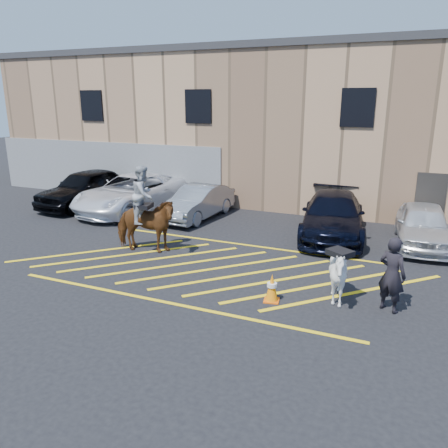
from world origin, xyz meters
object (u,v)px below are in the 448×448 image
at_px(car_white_pickup, 133,193).
at_px(saddled_white, 338,275).
at_px(car_black_suv, 86,188).
at_px(handler, 392,274).
at_px(traffic_cone, 272,288).
at_px(mounted_bay, 145,218).
at_px(car_silver_sedan, 198,202).
at_px(car_white_suv, 423,225).
at_px(car_blue_suv, 333,215).

distance_m(car_white_pickup, saddled_white, 11.68).
relative_size(car_black_suv, handler, 2.75).
height_order(car_black_suv, traffic_cone, car_black_suv).
height_order(car_white_pickup, saddled_white, car_white_pickup).
distance_m(mounted_bay, saddled_white, 6.64).
xyz_separation_m(car_silver_sedan, mounted_bay, (0.31, -4.55, 0.48)).
bearing_deg(mounted_bay, car_white_pickup, 128.44).
height_order(car_silver_sedan, car_white_suv, car_white_suv).
relative_size(car_blue_suv, traffic_cone, 7.38).
bearing_deg(car_silver_sedan, traffic_cone, -46.06).
bearing_deg(car_silver_sedan, mounted_bay, -81.33).
relative_size(car_silver_sedan, saddled_white, 2.35).
relative_size(car_white_pickup, car_white_suv, 1.39).
bearing_deg(mounted_bay, car_white_suv, 27.17).
bearing_deg(car_black_suv, handler, -16.38).
bearing_deg(mounted_bay, handler, -9.48).
xyz_separation_m(car_white_suv, handler, (-0.77, -5.64, 0.20)).
bearing_deg(car_blue_suv, car_silver_sedan, 169.67).
bearing_deg(traffic_cone, car_white_pickup, 143.00).
xyz_separation_m(car_silver_sedan, car_white_suv, (8.79, -0.19, 0.03)).
relative_size(car_silver_sedan, car_blue_suv, 0.78).
bearing_deg(car_white_suv, mounted_bay, -156.63).
height_order(car_white_pickup, car_blue_suv, car_white_pickup).
xyz_separation_m(car_blue_suv, saddled_white, (1.08, -5.65, -0.03)).
xyz_separation_m(handler, traffic_cone, (-2.76, -0.62, -0.57)).
bearing_deg(car_silver_sedan, saddled_white, -36.27).
bearing_deg(car_white_suv, traffic_cone, -123.15).
height_order(car_white_suv, handler, handler).
distance_m(car_white_pickup, handler, 12.72).
bearing_deg(car_white_pickup, car_silver_sedan, 7.74).
bearing_deg(saddled_white, traffic_cone, -160.32).
height_order(car_silver_sedan, traffic_cone, car_silver_sedan).
relative_size(car_white_pickup, traffic_cone, 8.17).
distance_m(car_black_suv, car_silver_sedan, 5.87).
relative_size(mounted_bay, traffic_cone, 3.98).
height_order(car_black_suv, car_white_suv, car_black_suv).
bearing_deg(saddled_white, car_white_pickup, 149.67).
height_order(car_black_suv, car_blue_suv, car_black_suv).
distance_m(car_blue_suv, saddled_white, 5.76).
distance_m(car_white_suv, traffic_cone, 7.19).
xyz_separation_m(car_black_suv, mounted_bay, (6.18, -4.48, 0.30)).
distance_m(car_white_suv, saddled_white, 6.05).
xyz_separation_m(car_silver_sedan, traffic_cone, (5.27, -6.46, -0.33)).
distance_m(car_silver_sedan, saddled_white, 9.01).
relative_size(car_white_pickup, car_blue_suv, 1.11).
bearing_deg(mounted_bay, saddled_white, -11.88).
relative_size(car_black_suv, car_white_pickup, 0.86).
bearing_deg(saddled_white, mounted_bay, 168.12).
distance_m(car_white_suv, handler, 5.69).
relative_size(car_silver_sedan, traffic_cone, 5.77).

